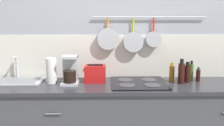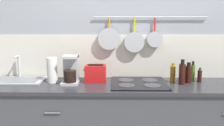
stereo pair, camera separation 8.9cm
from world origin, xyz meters
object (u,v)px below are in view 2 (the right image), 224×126
object	(u,v)px
toaster	(96,73)
bottle_cooking_wine	(200,76)
coffee_maker	(71,72)
bottle_sesame_oil	(182,73)
bottle_olive_oil	(188,74)
paper_towel_roll	(52,70)
bottle_vinegar	(173,74)
bottle_dish_soap	(193,72)

from	to	relation	value
toaster	bottle_cooking_wine	world-z (taller)	toaster
coffee_maker	toaster	distance (m)	0.26
bottle_sesame_oil	bottle_olive_oil	size ratio (longest dim) A/B	1.19
paper_towel_roll	bottle_sesame_oil	xyz separation A→B (m)	(1.30, -0.05, -0.02)
paper_towel_roll	toaster	xyz separation A→B (m)	(0.44, 0.04, -0.04)
bottle_cooking_wine	coffee_maker	bearing A→B (deg)	-177.28
bottle_olive_oil	bottle_cooking_wine	world-z (taller)	bottle_olive_oil
toaster	bottle_cooking_wine	size ratio (longest dim) A/B	1.53
paper_towel_roll	bottle_olive_oil	world-z (taller)	paper_towel_roll
bottle_vinegar	bottle_olive_oil	size ratio (longest dim) A/B	0.95
coffee_maker	bottle_cooking_wine	world-z (taller)	coffee_maker
coffee_maker	toaster	bearing A→B (deg)	13.48
bottle_vinegar	bottle_cooking_wine	bearing A→B (deg)	-0.48
bottle_sesame_oil	bottle_cooking_wine	size ratio (longest dim) A/B	1.67
bottle_olive_oil	bottle_vinegar	bearing A→B (deg)	168.00
coffee_maker	bottle_olive_oil	xyz separation A→B (m)	(1.19, 0.03, -0.03)
bottle_vinegar	bottle_dish_soap	world-z (taller)	bottle_dish_soap
bottle_dish_soap	bottle_sesame_oil	bearing A→B (deg)	-136.59
bottle_vinegar	bottle_dish_soap	xyz separation A→B (m)	(0.22, 0.05, 0.00)
bottle_vinegar	bottle_sesame_oil	size ratio (longest dim) A/B	0.80
bottle_dish_soap	paper_towel_roll	bearing A→B (deg)	-176.42
paper_towel_roll	coffee_maker	size ratio (longest dim) A/B	0.91
coffee_maker	bottle_dish_soap	distance (m)	1.26
bottle_olive_oil	toaster	bearing A→B (deg)	178.40
bottle_sesame_oil	bottle_cooking_wine	bearing A→B (deg)	23.04
coffee_maker	bottle_dish_soap	bearing A→B (deg)	5.22
toaster	bottle_olive_oil	bearing A→B (deg)	-1.60
paper_towel_roll	bottle_vinegar	distance (m)	1.23
bottle_olive_oil	bottle_sesame_oil	bearing A→B (deg)	-143.96
paper_towel_roll	bottle_olive_oil	xyz separation A→B (m)	(1.38, 0.01, -0.04)
toaster	bottle_cooking_wine	bearing A→B (deg)	0.16
coffee_maker	bottle_vinegar	world-z (taller)	coffee_maker
coffee_maker	bottle_sesame_oil	xyz separation A→B (m)	(1.11, -0.02, -0.01)
bottle_sesame_oil	toaster	bearing A→B (deg)	174.48
bottle_dish_soap	coffee_maker	bearing A→B (deg)	-174.78
toaster	bottle_cooking_wine	distance (m)	1.07
bottle_sesame_oil	bottle_cooking_wine	world-z (taller)	bottle_sesame_oil
paper_towel_roll	bottle_cooking_wine	size ratio (longest dim) A/B	1.71
paper_towel_roll	bottle_vinegar	bearing A→B (deg)	1.88
bottle_dish_soap	bottle_olive_oil	bearing A→B (deg)	-129.89
coffee_maker	paper_towel_roll	bearing A→B (deg)	172.84
bottle_vinegar	bottle_dish_soap	bearing A→B (deg)	13.00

